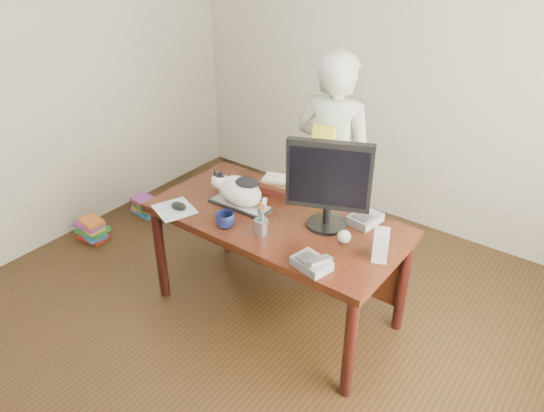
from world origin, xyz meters
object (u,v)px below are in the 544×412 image
at_px(person, 333,164).
at_px(book_pile_b, 145,206).
at_px(pen_cup, 261,225).
at_px(coffee_mug, 225,220).
at_px(baseball, 344,237).
at_px(keyboard, 241,205).
at_px(calculator, 365,219).
at_px(desk, 284,231).
at_px(monitor, 329,181).
at_px(book_pile_a, 92,229).
at_px(phone, 312,263).
at_px(cat, 238,190).
at_px(book_stack, 277,184).
at_px(mouse, 179,206).
at_px(speaker, 381,245).

bearing_deg(person, book_pile_b, 7.09).
height_order(pen_cup, coffee_mug, pen_cup).
height_order(baseball, book_pile_b, baseball).
height_order(keyboard, calculator, calculator).
height_order(baseball, calculator, baseball).
height_order(keyboard, baseball, baseball).
relative_size(keyboard, pen_cup, 1.97).
relative_size(pen_cup, person, 0.13).
height_order(desk, book_pile_b, desk).
height_order(monitor, book_pile_a, monitor).
height_order(keyboard, phone, phone).
bearing_deg(cat, pen_cup, -31.00).
distance_m(baseball, book_stack, 0.74).
bearing_deg(cat, person, 70.65).
bearing_deg(monitor, keyboard, 168.10).
distance_m(cat, book_pile_b, 1.70).
relative_size(desk, keyboard, 3.84).
height_order(desk, mouse, mouse).
height_order(baseball, book_stack, book_stack).
bearing_deg(calculator, book_pile_a, -160.61).
xyz_separation_m(book_pile_a, book_pile_b, (0.03, 0.55, -0.02)).
relative_size(mouse, book_pile_b, 0.50).
relative_size(cat, calculator, 1.87).
height_order(keyboard, book_pile_b, keyboard).
height_order(mouse, baseball, baseball).
bearing_deg(mouse, book_pile_a, -163.77).
height_order(phone, book_pile_b, phone).
xyz_separation_m(cat, book_pile_a, (-1.48, -0.16, -0.78)).
bearing_deg(baseball, keyboard, -177.13).
relative_size(coffee_mug, book_stack, 0.42).
bearing_deg(phone, book_pile_b, 175.59).
height_order(speaker, book_pile_b, speaker).
height_order(monitor, mouse, monitor).
relative_size(baseball, book_stack, 0.28).
relative_size(desk, mouse, 12.32).
height_order(keyboard, cat, cat).
relative_size(mouse, coffee_mug, 1.11).
relative_size(monitor, calculator, 2.59).
bearing_deg(book_pile_a, book_stack, 17.54).
distance_m(cat, coffee_mug, 0.27).
xyz_separation_m(coffee_mug, phone, (0.64, -0.03, -0.02)).
bearing_deg(keyboard, speaker, -2.12).
relative_size(phone, book_pile_a, 0.83).
distance_m(baseball, person, 0.91).
relative_size(coffee_mug, baseball, 1.50).
bearing_deg(person, coffee_mug, 76.24).
bearing_deg(cat, mouse, -139.22).
bearing_deg(desk, person, 93.66).
height_order(coffee_mug, book_pile_b, coffee_mug).
bearing_deg(speaker, baseball, 150.05).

